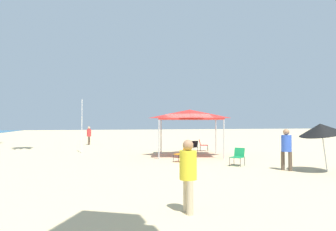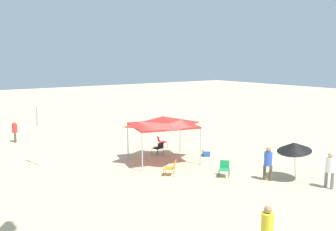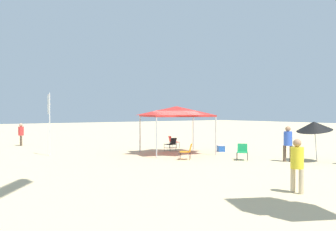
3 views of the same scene
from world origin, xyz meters
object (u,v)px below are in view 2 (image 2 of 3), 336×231
Objects in this scene: beach_umbrella at (294,147)px; person_near_umbrella at (267,226)px; folding_chair_left_of_tent at (159,147)px; person_beachcomber at (268,161)px; canopy_tent at (163,121)px; person_kite_handler at (15,130)px; person_watching_sky at (330,167)px; cooler_box at (206,153)px; folding_chair_right_of_tent at (161,141)px; banner_flag at (38,130)px; folding_chair_near_cooler at (224,168)px; folding_chair_facing_ocean at (171,167)px.

beach_umbrella is 7.94m from person_near_umbrella.
beach_umbrella is 8.66m from folding_chair_left_of_tent.
beach_umbrella is 1.23× the size of person_beachcomber.
person_beachcomber is (-5.94, -2.38, -1.43)m from canopy_tent.
person_near_umbrella is at bearing 62.37° from folding_chair_left_of_tent.
beach_umbrella reaches higher than person_kite_handler.
beach_umbrella is 1.31× the size of person_near_umbrella.
person_near_umbrella is (-4.68, 5.73, -0.06)m from person_beachcomber.
beach_umbrella is 1.93m from person_watching_sky.
cooler_box is 14.32m from person_kite_handler.
person_beachcomber is at bearing 57.49° from beach_umbrella.
banner_flag is at bearing 102.08° from folding_chair_right_of_tent.
folding_chair_left_of_tent is 1.00× the size of folding_chair_near_cooler.
person_watching_sky is at bearing -155.31° from canopy_tent.
banner_flag is 12.81m from person_beachcomber.
folding_chair_facing_ocean is 4.98m from person_beachcomber.
person_near_umbrella reaches higher than folding_chair_facing_ocean.
person_watching_sky is (-9.85, -3.19, 0.56)m from folding_chair_left_of_tent.
banner_flag is 14.37m from person_near_umbrella.
beach_umbrella is 3.68m from folding_chair_near_cooler.
canopy_tent is 7.19m from banner_flag.
folding_chair_facing_ocean reaches higher than cooler_box.
folding_chair_facing_ocean is (-5.34, 2.97, 0.00)m from folding_chair_right_of_tent.
folding_chair_near_cooler is at bearing -170.40° from folding_chair_right_of_tent.
canopy_tent is 2.44× the size of person_beachcomber.
canopy_tent is at bearing 163.65° from folding_chair_right_of_tent.
folding_chair_left_of_tent is 0.50× the size of person_near_umbrella.
folding_chair_facing_ocean is (1.72, 2.19, 0.00)m from folding_chair_near_cooler.
person_kite_handler is at bearing 164.16° from folding_chair_near_cooler.
person_watching_sky is at bearing -173.49° from cooler_box.
folding_chair_facing_ocean is at bearing 114.79° from cooler_box.
person_watching_sky is at bearing 36.79° from person_kite_handler.
canopy_tent is at bearing 163.13° from person_near_umbrella.
person_near_umbrella is at bearing 120.19° from beach_umbrella.
banner_flag is (1.95, 6.99, 1.64)m from folding_chair_left_of_tent.
folding_chair_near_cooler is 0.46× the size of person_watching_sky.
folding_chair_right_of_tent is 14.44m from person_near_umbrella.
beach_umbrella is at bearing 120.84° from person_near_umbrella.
folding_chair_near_cooler is 0.23× the size of banner_flag.
canopy_tent is at bearing 79.15° from cooler_box.
beach_umbrella is 6.29m from cooler_box.
folding_chair_facing_ocean is 0.23× the size of banner_flag.
banner_flag is 15.62m from person_watching_sky.
person_beachcomber is at bearing -158.19° from canopy_tent.
folding_chair_facing_ocean is 13.90m from person_kite_handler.
person_near_umbrella is (-8.14, 2.19, 0.49)m from folding_chair_facing_ocean.
folding_chair_facing_ocean is at bearing -169.66° from folding_chair_near_cooler.
beach_umbrella is 14.03m from banner_flag.
person_near_umbrella reaches higher than folding_chair_near_cooler.
banner_flag reaches higher than canopy_tent.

